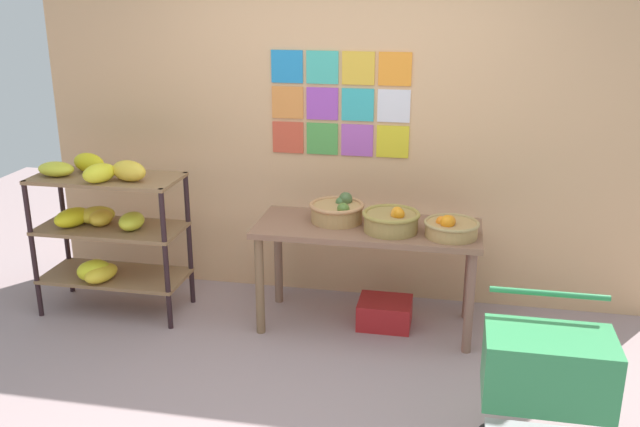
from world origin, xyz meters
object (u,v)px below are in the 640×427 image
at_px(banana_shelf_unit, 103,223).
at_px(produce_crate_under_table, 385,313).
at_px(shopping_cart, 547,374).
at_px(display_table, 368,239).
at_px(fruit_basket_back_left, 391,220).
at_px(fruit_basket_back_right, 338,210).
at_px(fruit_basket_centre, 451,227).

relative_size(banana_shelf_unit, produce_crate_under_table, 3.14).
bearing_deg(shopping_cart, display_table, 115.44).
bearing_deg(fruit_basket_back_left, fruit_basket_back_right, 161.02).
bearing_deg(banana_shelf_unit, fruit_basket_back_left, 1.50).
bearing_deg(display_table, fruit_basket_back_right, 166.68).
height_order(banana_shelf_unit, fruit_basket_back_right, banana_shelf_unit).
height_order(fruit_basket_back_right, shopping_cart, fruit_basket_back_right).
xyz_separation_m(fruit_basket_back_right, produce_crate_under_table, (0.34, -0.03, -0.72)).
height_order(fruit_basket_back_left, shopping_cart, fruit_basket_back_left).
xyz_separation_m(display_table, produce_crate_under_table, (0.13, 0.02, -0.54)).
distance_m(display_table, fruit_basket_back_left, 0.25).
height_order(banana_shelf_unit, fruit_basket_centre, banana_shelf_unit).
distance_m(fruit_basket_back_left, shopping_cart, 1.52).
bearing_deg(shopping_cart, fruit_basket_back_right, 119.65).
height_order(display_table, fruit_basket_back_right, fruit_basket_back_right).
distance_m(fruit_basket_back_left, fruit_basket_centre, 0.38).
bearing_deg(fruit_basket_back_right, shopping_cart, -46.76).
xyz_separation_m(banana_shelf_unit, fruit_basket_back_left, (2.01, 0.05, 0.14)).
height_order(produce_crate_under_table, shopping_cart, shopping_cart).
relative_size(fruit_basket_back_right, fruit_basket_centre, 1.06).
relative_size(fruit_basket_back_right, fruit_basket_back_left, 0.99).
height_order(fruit_basket_centre, shopping_cart, fruit_basket_centre).
height_order(banana_shelf_unit, produce_crate_under_table, banana_shelf_unit).
xyz_separation_m(fruit_basket_back_right, shopping_cart, (1.25, -1.33, -0.32)).
bearing_deg(shopping_cart, fruit_basket_centre, 99.25).
bearing_deg(fruit_basket_back_right, fruit_basket_centre, -11.67).
bearing_deg(shopping_cart, fruit_basket_back_left, 112.49).
xyz_separation_m(fruit_basket_back_left, produce_crate_under_table, (-0.03, 0.10, -0.71)).
xyz_separation_m(fruit_basket_back_left, fruit_basket_centre, (0.38, -0.03, -0.01)).
bearing_deg(shopping_cart, banana_shelf_unit, 144.69).
bearing_deg(fruit_basket_centre, fruit_basket_back_right, 168.33).
bearing_deg(display_table, shopping_cart, -50.98).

